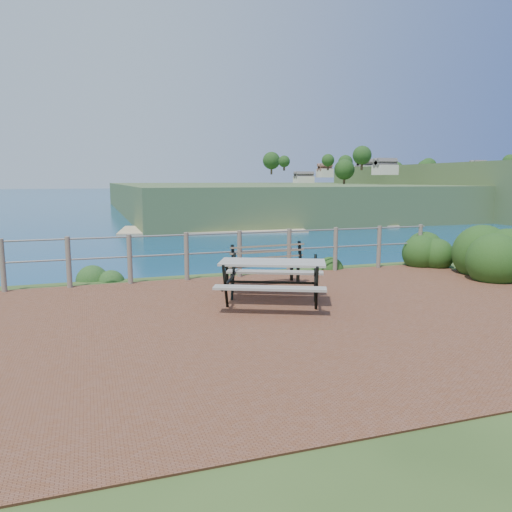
% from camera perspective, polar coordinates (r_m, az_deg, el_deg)
% --- Properties ---
extents(ground, '(10.00, 7.00, 0.12)m').
position_cam_1_polar(ground, '(7.75, 5.36, -7.04)').
color(ground, brown).
rests_on(ground, ground).
extents(ocean, '(1200.00, 1200.00, 0.00)m').
position_cam_1_polar(ocean, '(206.83, -17.98, 7.76)').
color(ocean, '#12516F').
rests_on(ocean, ground).
extents(safety_railing, '(9.40, 0.10, 1.00)m').
position_cam_1_polar(safety_railing, '(10.71, -1.89, 0.54)').
color(safety_railing, '#6B5B4C').
rests_on(safety_railing, ground).
extents(distant_bay, '(290.00, 232.36, 24.00)m').
position_cam_1_polar(distant_bay, '(273.65, 21.59, 7.39)').
color(distant_bay, '#446130').
rests_on(distant_bay, ground).
extents(picnic_table, '(1.88, 1.40, 0.73)m').
position_cam_1_polar(picnic_table, '(8.34, 1.89, -2.54)').
color(picnic_table, gray).
rests_on(picnic_table, ground).
extents(park_bench, '(1.56, 0.50, 0.87)m').
position_cam_1_polar(park_bench, '(9.90, 0.81, -0.14)').
color(park_bench, brown).
rests_on(park_bench, ground).
extents(shrub_right_front, '(1.46, 1.46, 2.07)m').
position_cam_1_polar(shrub_right_front, '(12.10, 25.70, -2.13)').
color(shrub_right_front, '#204214').
rests_on(shrub_right_front, ground).
extents(shrub_right_edge, '(1.11, 1.11, 1.58)m').
position_cam_1_polar(shrub_right_edge, '(13.01, 18.85, -1.02)').
color(shrub_right_edge, '#204214').
rests_on(shrub_right_edge, ground).
extents(shrub_lip_west, '(0.78, 0.78, 0.53)m').
position_cam_1_polar(shrub_lip_west, '(10.97, -17.32, -2.70)').
color(shrub_lip_west, '#1C481B').
rests_on(shrub_lip_west, ground).
extents(shrub_lip_east, '(0.69, 0.69, 0.40)m').
position_cam_1_polar(shrub_lip_east, '(12.12, 7.48, -1.31)').
color(shrub_lip_east, '#204214').
rests_on(shrub_lip_east, ground).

